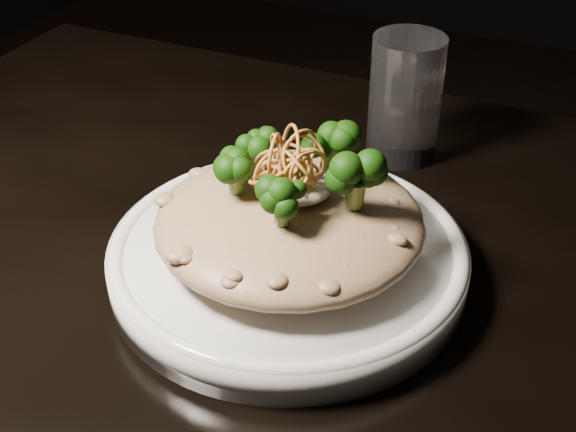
{
  "coord_description": "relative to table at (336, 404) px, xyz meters",
  "views": [
    {
      "loc": [
        0.14,
        -0.41,
        1.14
      ],
      "look_at": [
        -0.06,
        0.04,
        0.81
      ],
      "focal_mm": 50.0,
      "sensor_mm": 36.0,
      "label": 1
    }
  ],
  "objects": [
    {
      "name": "broccoli",
      "position": [
        -0.06,
        0.04,
        0.18
      ],
      "size": [
        0.12,
        0.12,
        0.04
      ],
      "primitive_type": null,
      "color": "black",
      "rests_on": "risotto"
    },
    {
      "name": "cheese",
      "position": [
        -0.05,
        0.04,
        0.16
      ],
      "size": [
        0.05,
        0.05,
        0.01
      ],
      "primitive_type": "ellipsoid",
      "color": "silver",
      "rests_on": "risotto"
    },
    {
      "name": "risotto",
      "position": [
        -0.06,
        0.04,
        0.13
      ],
      "size": [
        0.2,
        0.2,
        0.04
      ],
      "primitive_type": "ellipsoid",
      "color": "brown",
      "rests_on": "plate"
    },
    {
      "name": "shallots",
      "position": [
        -0.06,
        0.03,
        0.19
      ],
      "size": [
        0.05,
        0.05,
        0.03
      ],
      "primitive_type": null,
      "color": "brown",
      "rests_on": "cheese"
    },
    {
      "name": "table",
      "position": [
        0.0,
        0.0,
        0.0
      ],
      "size": [
        1.1,
        0.8,
        0.75
      ],
      "color": "black",
      "rests_on": "ground"
    },
    {
      "name": "plate",
      "position": [
        -0.06,
        0.04,
        0.1
      ],
      "size": [
        0.27,
        0.27,
        0.03
      ],
      "primitive_type": "cylinder",
      "color": "silver",
      "rests_on": "table"
    },
    {
      "name": "drinking_glass",
      "position": [
        -0.04,
        0.25,
        0.14
      ],
      "size": [
        0.08,
        0.08,
        0.12
      ],
      "primitive_type": "cylinder",
      "rotation": [
        0.0,
        0.0,
        0.28
      ],
      "color": "white",
      "rests_on": "table"
    }
  ]
}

